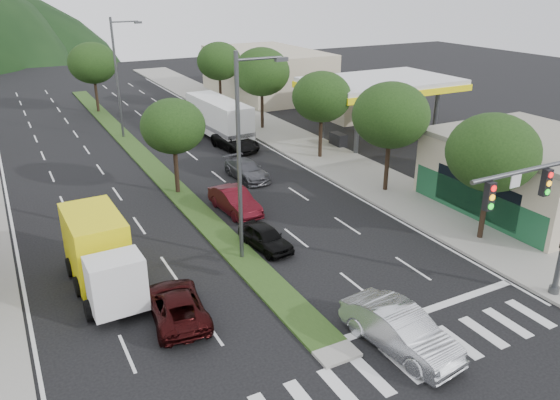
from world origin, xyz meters
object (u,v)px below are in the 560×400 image
tree_med_near (173,126)px  car_queue_e (180,131)px  car_queue_b (247,170)px  box_truck (100,255)px  streetlight_near (243,150)px  traffic_signal (549,204)px  sedan_silver (400,330)px  motorhome (219,118)px  tree_med_far (92,63)px  tree_r_a (493,152)px  tree_r_b (391,115)px  streetlight_mid (119,73)px  suv_maroon (176,305)px  car_queue_c (235,201)px  car_queue_a (265,237)px  tree_r_e (219,61)px  car_queue_d (236,142)px  tree_r_c (322,97)px  tree_r_d (262,72)px

tree_med_near → car_queue_e: bearing=70.8°
car_queue_b → box_truck: box_truck is taller
streetlight_near → box_truck: 7.90m
traffic_signal → tree_med_near: (-9.03, 19.54, -0.22)m
sedan_silver → motorhome: size_ratio=0.56×
tree_med_far → car_queue_e: size_ratio=1.58×
tree_r_a → tree_r_b: (-0.00, 8.00, 0.22)m
streetlight_mid → suv_maroon: 29.24m
tree_r_a → sedan_silver: bearing=-151.9°
tree_r_a → tree_med_near: 18.44m
tree_med_near → car_queue_e: tree_med_near is taller
tree_med_near → streetlight_near: (0.21, -10.00, 1.16)m
sedan_silver → car_queue_c: 14.66m
car_queue_a → car_queue_c: car_queue_c is taller
car_queue_b → box_truck: size_ratio=0.66×
suv_maroon → car_queue_b: car_queue_b is taller
motorhome → tree_r_e: bearing=64.5°
car_queue_d → car_queue_e: size_ratio=1.11×
car_queue_e → motorhome: size_ratio=0.50×
tree_r_c → tree_r_d: tree_r_d is taller
suv_maroon → tree_med_far: bearing=-90.3°
sedan_silver → tree_med_far: bearing=84.9°
tree_r_c → car_queue_a: size_ratio=1.81×
car_queue_c → car_queue_d: 12.80m
car_queue_a → motorhome: 21.45m
streetlight_mid → motorhome: bearing=-28.8°
tree_r_d → motorhome: tree_r_d is taller
tree_r_d → sedan_silver: (-9.73, -31.21, -4.37)m
streetlight_near → streetlight_mid: bearing=90.0°
traffic_signal → streetlight_mid: bearing=104.3°
tree_r_c → box_truck: size_ratio=0.99×
tree_r_b → streetlight_near: streetlight_near is taller
car_queue_b → car_queue_d: 7.03m
tree_r_c → tree_med_far: bearing=116.6°
tree_r_c → motorhome: (-4.62, 9.05, -2.97)m
tree_r_d → sedan_silver: bearing=-107.3°
box_truck → traffic_signal: bearing=145.4°
sedan_silver → tree_r_b: bearing=45.6°
tree_med_near → tree_r_a: bearing=-49.4°
traffic_signal → box_truck: traffic_signal is taller
tree_r_a → car_queue_c: (-9.98, 9.45, -4.10)m
suv_maroon → streetlight_mid: bearing=-93.2°
tree_r_c → tree_med_far: 26.83m
tree_r_c → car_queue_e: 13.39m
tree_r_a → tree_r_c: (0.00, 16.00, -0.07)m
streetlight_near → motorhome: streetlight_near is taller
tree_r_a → streetlight_mid: 31.32m
suv_maroon → car_queue_b: bearing=-118.4°
car_queue_d → box_truck: box_truck is taller
streetlight_mid → car_queue_d: size_ratio=2.06×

